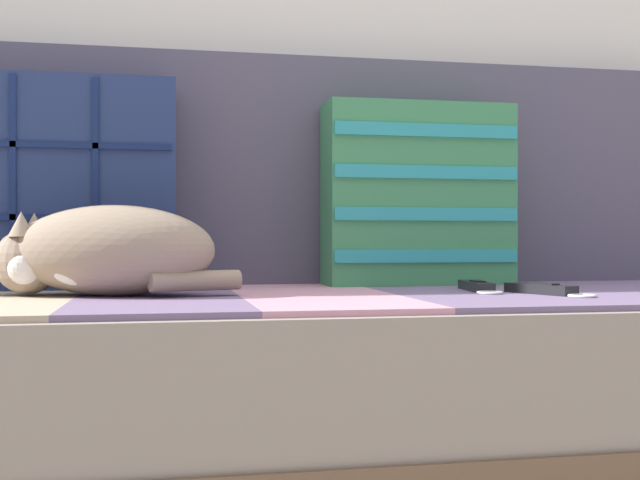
% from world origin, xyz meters
% --- Properties ---
extents(couch, '(2.12, 0.85, 0.38)m').
position_xyz_m(couch, '(-0.00, 0.12, 0.19)').
color(couch, brown).
rests_on(couch, ground_plane).
extents(sofa_backrest, '(2.08, 0.14, 0.52)m').
position_xyz_m(sofa_backrest, '(0.00, 0.48, 0.64)').
color(sofa_backrest, '#514C60').
rests_on(sofa_backrest, couch).
extents(throw_pillow_quilted, '(0.47, 0.14, 0.43)m').
position_xyz_m(throw_pillow_quilted, '(-0.49, 0.33, 0.60)').
color(throw_pillow_quilted, navy).
rests_on(throw_pillow_quilted, couch).
extents(throw_pillow_striped, '(0.42, 0.14, 0.40)m').
position_xyz_m(throw_pillow_striped, '(0.29, 0.33, 0.58)').
color(throw_pillow_striped, '#3D8956').
rests_on(throw_pillow_striped, couch).
extents(sleeping_cat, '(0.43, 0.26, 0.16)m').
position_xyz_m(sleeping_cat, '(-0.39, 0.10, 0.46)').
color(sleeping_cat, gray).
rests_on(sleeping_cat, couch).
extents(game_remote_near, '(0.07, 0.20, 0.02)m').
position_xyz_m(game_remote_near, '(0.33, 0.10, 0.39)').
color(game_remote_near, black).
rests_on(game_remote_near, couch).
extents(game_remote_far, '(0.11, 0.20, 0.02)m').
position_xyz_m(game_remote_far, '(0.41, -0.01, 0.39)').
color(game_remote_far, black).
rests_on(game_remote_far, couch).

